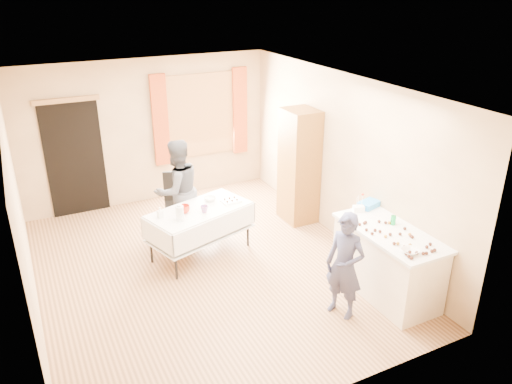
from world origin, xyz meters
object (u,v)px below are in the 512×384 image
cabinet (299,166)px  woman (178,190)px  party_table (200,227)px  girl (345,266)px  chair (178,212)px  counter (387,262)px

cabinet → woman: 2.05m
party_table → girl: size_ratio=1.23×
cabinet → chair: bearing=163.6°
counter → woman: size_ratio=0.94×
cabinet → girl: cabinet is taller
chair → woman: woman is taller
cabinet → chair: 2.15m
chair → woman: size_ratio=0.59×
party_table → woman: size_ratio=1.03×
party_table → woman: woman is taller
counter → chair: 3.51m
cabinet → chair: cabinet is taller
girl → counter: bearing=74.9°
counter → chair: (-1.86, 2.97, -0.17)m
party_table → girl: girl is taller
cabinet → party_table: bearing=-168.6°
chair → girl: girl is taller
party_table → counter: bearing=-65.3°
cabinet → girl: 2.68m
counter → girl: girl is taller
woman → girl: bearing=98.5°
counter → party_table: 2.71m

